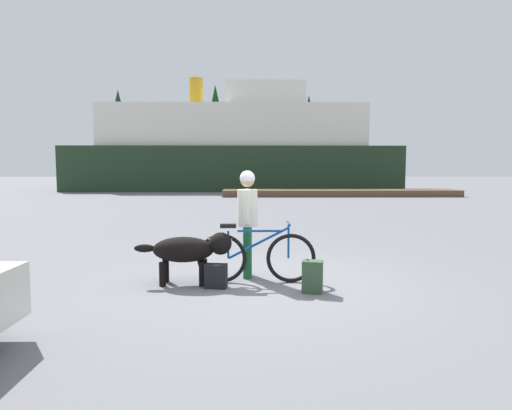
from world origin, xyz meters
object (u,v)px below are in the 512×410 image
object	(u,v)px
dog	(189,250)
sailboat_moored	(252,183)
person_cyclist	(247,213)
backpack	(312,277)
handbag_pannier	(216,276)
bicycle	(256,257)
ferry_boat	(235,151)

from	to	relation	value
dog	sailboat_moored	bearing A→B (deg)	88.08
person_cyclist	sailboat_moored	size ratio (longest dim) A/B	0.22
backpack	handbag_pannier	bearing A→B (deg)	169.69
person_cyclist	backpack	size ratio (longest dim) A/B	3.77
bicycle	sailboat_moored	size ratio (longest dim) A/B	0.23
ferry_boat	sailboat_moored	distance (m)	3.36
bicycle	ferry_boat	world-z (taller)	ferry_boat
person_cyclist	sailboat_moored	world-z (taller)	sailboat_moored
dog	ferry_boat	size ratio (longest dim) A/B	0.06
bicycle	sailboat_moored	xyz separation A→B (m)	(0.02, 30.48, 0.08)
dog	backpack	size ratio (longest dim) A/B	3.24
bicycle	dog	distance (m)	1.01
dog	ferry_boat	bearing A→B (deg)	90.63
dog	handbag_pannier	world-z (taller)	dog
bicycle	sailboat_moored	distance (m)	30.48
sailboat_moored	handbag_pannier	bearing A→B (deg)	-91.13
backpack	handbag_pannier	distance (m)	1.40
handbag_pannier	sailboat_moored	distance (m)	30.77
bicycle	person_cyclist	bearing A→B (deg)	109.08
bicycle	dog	size ratio (longest dim) A/B	1.23
dog	backpack	distance (m)	1.88
bicycle	person_cyclist	world-z (taller)	person_cyclist
ferry_boat	dog	bearing A→B (deg)	-89.37
person_cyclist	backpack	bearing A→B (deg)	-44.22
backpack	handbag_pannier	size ratio (longest dim) A/B	1.29
ferry_boat	sailboat_moored	bearing A→B (deg)	47.79
backpack	sailboat_moored	size ratio (longest dim) A/B	0.06
person_cyclist	backpack	world-z (taller)	person_cyclist
bicycle	ferry_boat	distance (m)	29.16
dog	ferry_boat	world-z (taller)	ferry_boat
bicycle	ferry_boat	size ratio (longest dim) A/B	0.07
handbag_pannier	ferry_boat	distance (m)	29.45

